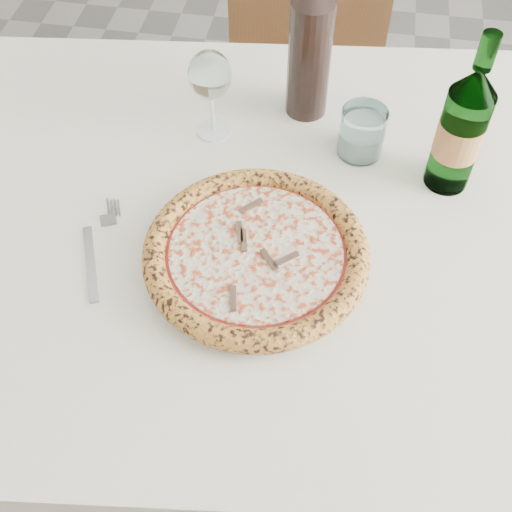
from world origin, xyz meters
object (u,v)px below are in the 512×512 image
object	(u,v)px
tumbler	(362,135)
beer_bottle	(461,130)
dining_table	(266,247)
pizza	(256,253)
plate	(256,261)
wine_glass	(210,77)
chair_far	(301,55)
wine_bottle	(310,48)

from	to	relation	value
tumbler	beer_bottle	xyz separation A→B (m)	(0.14, -0.05, 0.07)
dining_table	pizza	distance (m)	0.15
plate	tumbler	xyz separation A→B (m)	(0.13, 0.27, 0.03)
dining_table	plate	world-z (taller)	plate
wine_glass	tumbler	distance (m)	0.26
pizza	tumbler	xyz separation A→B (m)	(0.13, 0.27, 0.01)
chair_far	pizza	world-z (taller)	chair_far
dining_table	beer_bottle	distance (m)	0.36
dining_table	wine_bottle	bearing A→B (deg)	83.40
beer_bottle	wine_bottle	xyz separation A→B (m)	(-0.25, 0.14, 0.02)
plate	pizza	size ratio (longest dim) A/B	0.92
tumbler	wine_bottle	xyz separation A→B (m)	(-0.10, 0.09, 0.09)
chair_far	wine_glass	xyz separation A→B (m)	(-0.10, -0.57, 0.34)
wine_glass	wine_bottle	bearing A→B (deg)	29.65
dining_table	wine_glass	size ratio (longest dim) A/B	10.25
chair_far	plate	size ratio (longest dim) A/B	3.09
pizza	wine_glass	world-z (taller)	wine_glass
chair_far	tumbler	xyz separation A→B (m)	(0.16, -0.57, 0.26)
pizza	tumbler	world-z (taller)	tumbler
wine_bottle	pizza	bearing A→B (deg)	-94.78
chair_far	tumbler	size ratio (longest dim) A/B	11.01
plate	wine_bottle	xyz separation A→B (m)	(0.03, 0.36, 0.12)
dining_table	tumbler	bearing A→B (deg)	51.37
pizza	beer_bottle	distance (m)	0.36
beer_bottle	dining_table	bearing A→B (deg)	-156.61
chair_far	plate	xyz separation A→B (m)	(0.03, -0.84, 0.23)
dining_table	plate	xyz separation A→B (m)	(-0.00, -0.10, 0.09)
dining_table	plate	size ratio (longest dim) A/B	5.42
plate	wine_glass	xyz separation A→B (m)	(-0.12, 0.27, 0.10)
tumbler	wine_bottle	world-z (taller)	wine_bottle
pizza	wine_bottle	size ratio (longest dim) A/B	1.10
dining_table	wine_glass	world-z (taller)	wine_glass
chair_far	beer_bottle	bearing A→B (deg)	-64.18
pizza	plate	bearing A→B (deg)	60.00
dining_table	wine_glass	distance (m)	0.29
pizza	beer_bottle	size ratio (longest dim) A/B	1.20
plate	pizza	xyz separation A→B (m)	(-0.00, -0.00, 0.02)
wine_glass	beer_bottle	distance (m)	0.40
wine_glass	plate	bearing A→B (deg)	-66.25
chair_far	beer_bottle	world-z (taller)	beer_bottle
plate	pizza	world-z (taller)	pizza
wine_glass	wine_bottle	size ratio (longest dim) A/B	0.54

